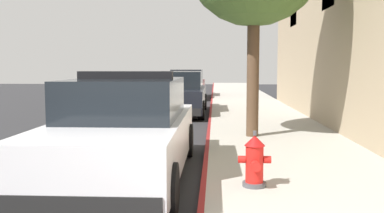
% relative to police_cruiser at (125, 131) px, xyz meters
% --- Properties ---
extents(ground_plane, '(33.01, 60.00, 0.20)m').
position_rel_police_cruiser_xyz_m(ground_plane, '(-3.16, 5.21, -0.84)').
color(ground_plane, '#2B2B2D').
extents(sidewalk_pavement, '(3.10, 60.00, 0.14)m').
position_rel_police_cruiser_xyz_m(sidewalk_pavement, '(2.84, 5.21, -0.68)').
color(sidewalk_pavement, '#ADA89E').
rests_on(sidewalk_pavement, ground).
extents(curb_painted_edge, '(0.08, 60.00, 0.14)m').
position_rel_police_cruiser_xyz_m(curb_painted_edge, '(1.25, 5.21, -0.68)').
color(curb_painted_edge, maroon).
rests_on(curb_painted_edge, ground).
extents(police_cruiser, '(1.94, 4.84, 1.68)m').
position_rel_police_cruiser_xyz_m(police_cruiser, '(0.00, 0.00, 0.00)').
color(police_cruiser, white).
rests_on(police_cruiser, ground).
extents(parked_car_silver_ahead, '(1.94, 4.84, 1.56)m').
position_rel_police_cruiser_xyz_m(parked_car_silver_ahead, '(0.09, 9.19, -0.00)').
color(parked_car_silver_ahead, black).
rests_on(parked_car_silver_ahead, ground).
extents(parked_car_dark_far, '(1.94, 4.84, 1.56)m').
position_rel_police_cruiser_xyz_m(parked_car_dark_far, '(-0.13, 17.20, -0.00)').
color(parked_car_dark_far, maroon).
rests_on(parked_car_dark_far, ground).
extents(fire_hydrant, '(0.44, 0.40, 0.76)m').
position_rel_police_cruiser_xyz_m(fire_hydrant, '(1.94, -0.90, -0.26)').
color(fire_hydrant, '#4C4C51').
rests_on(fire_hydrant, sidewalk_pavement).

